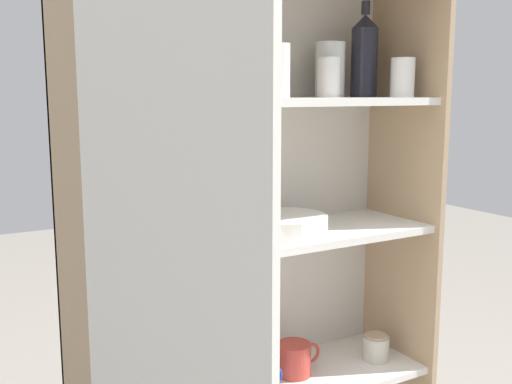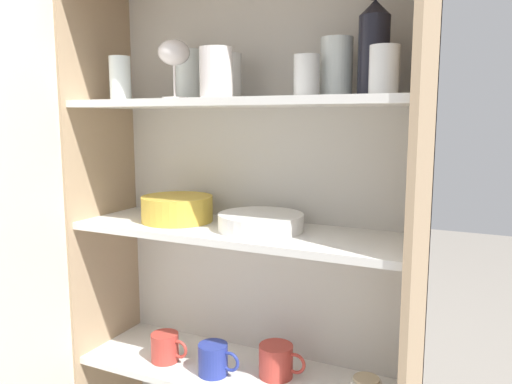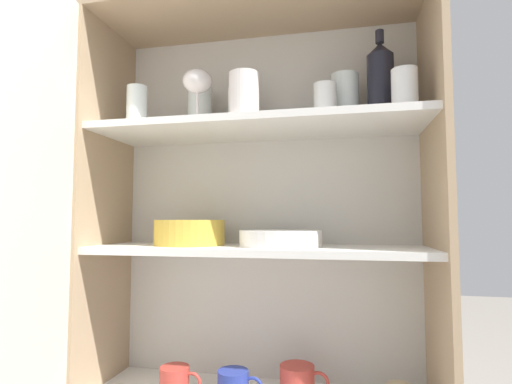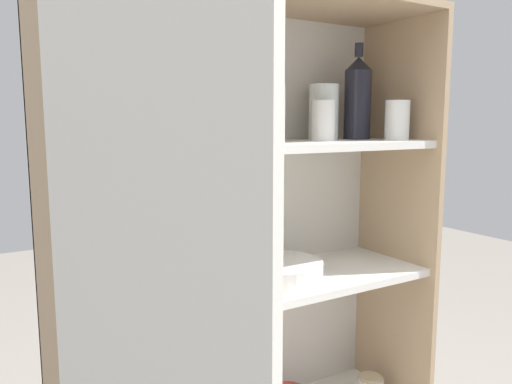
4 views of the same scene
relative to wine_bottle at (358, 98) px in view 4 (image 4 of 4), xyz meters
The scene contains 16 objects.
cupboard_back_panel 0.63m from the wine_bottle, 161.53° to the left, with size 0.97×0.02×1.45m, color silver.
cupboard_side_left 0.97m from the wine_bottle, behind, with size 0.02×0.32×1.45m, color tan.
cupboard_side_right 0.53m from the wine_bottle, 15.28° to the right, with size 0.02×0.32×1.45m, color tan.
shelf_board_middle 0.59m from the wine_bottle, behind, with size 0.93×0.28×0.02m, color white.
shelf_board_upper 0.37m from the wine_bottle, behind, with size 0.93×0.28×0.02m, color white.
tumbler_glass_0 0.42m from the wine_bottle, behind, with size 0.08×0.08×0.13m.
tumbler_glass_1 0.17m from the wine_bottle, 164.85° to the right, with size 0.06×0.06×0.10m.
tumbler_glass_2 0.71m from the wine_bottle, behind, with size 0.06×0.06×0.12m.
tumbler_glass_3 0.11m from the wine_bottle, 165.37° to the left, with size 0.08×0.08×0.15m.
tumbler_glass_4 0.39m from the wine_bottle, 163.28° to the right, with size 0.08×0.08×0.12m.
tumbler_glass_5 0.55m from the wine_bottle, behind, with size 0.08×0.08×0.15m.
tumbler_glass_6 0.13m from the wine_bottle, 65.37° to the right, with size 0.07×0.07×0.10m.
wine_glass_0 0.52m from the wine_bottle, behind, with size 0.08×0.08×0.16m.
wine_bottle is the anchor object (origin of this frame).
plate_stack_white 0.52m from the wine_bottle, behind, with size 0.23×0.23×0.04m.
mixing_bowl_large 0.69m from the wine_bottle, behind, with size 0.21×0.21×0.07m.
Camera 4 is at (-0.61, -0.88, 1.17)m, focal length 35.00 mm.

